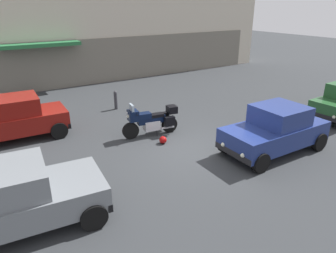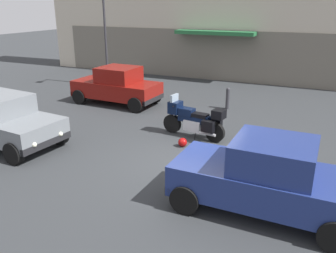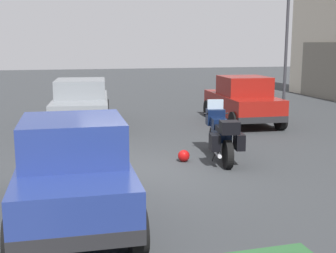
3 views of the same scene
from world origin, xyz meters
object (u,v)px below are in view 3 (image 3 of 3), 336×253
Objects in this scene: helmet at (184,156)px; car_hatchback_near at (74,169)px; motorcycle at (221,134)px; car_sedan_far at (81,102)px; car_wagon_end at (242,100)px; streetlamp_curbside at (284,38)px.

car_hatchback_near reaches higher than helmet.
car_sedan_far is at bearing 37.19° from motorcycle.
car_hatchback_near is at bearing 1.85° from car_sedan_far.
car_wagon_end reaches higher than helmet.
car_hatchback_near is at bearing 143.37° from car_wagon_end.
motorcycle is 0.58× the size of car_hatchback_near.
streetlamp_curbside is at bearing 138.57° from helmet.
streetlamp_curbside is at bearing -40.64° from car_hatchback_near.
motorcycle is at bearing -36.78° from streetlamp_curbside.
helmet is 3.98m from car_hatchback_near.
car_hatchback_near is 13.33m from streetlamp_curbside.
car_sedan_far is 8.62m from streetlamp_curbside.
streetlamp_curbside is (-6.92, 6.11, 2.82)m from helmet.
car_wagon_end is 0.80× the size of streetlamp_curbside.
motorcycle is 0.48× the size of car_sedan_far.
streetlamp_curbside is at bearing -28.29° from motorcycle.
car_hatchback_near is 0.80× the size of streetlamp_curbside.
helmet is 0.06× the size of streetlamp_curbside.
motorcycle reaches higher than helmet.
car_wagon_end reaches higher than motorcycle.
helmet is (-0.04, -0.91, -0.48)m from motorcycle.
car_hatchback_near is at bearing -41.50° from streetlamp_curbside.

